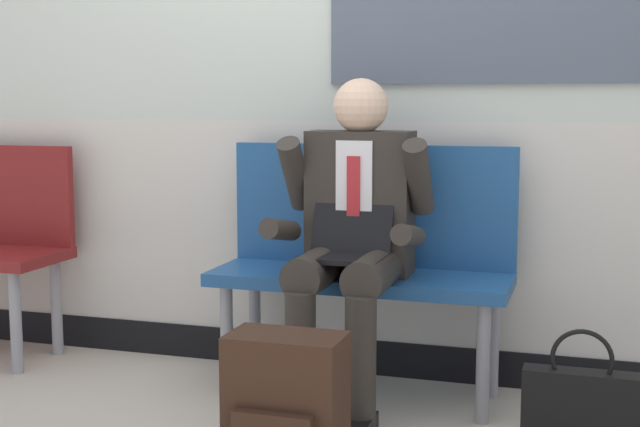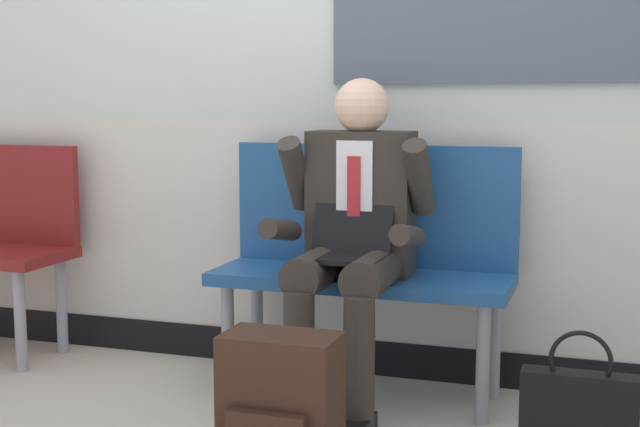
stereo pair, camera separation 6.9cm
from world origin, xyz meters
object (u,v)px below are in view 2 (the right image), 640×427
Objects in this scene: bench_with_person at (366,251)px; handbag at (579,413)px; person_seated at (352,234)px; backpack at (280,418)px.

bench_with_person is 2.70× the size of handbag.
person_seated reaches higher than backpack.
person_seated is at bearing 91.82° from backpack.
person_seated is 2.54× the size of backpack.
handbag is at bearing -15.59° from person_seated.
handbag is at bearing -27.59° from bench_with_person.
bench_with_person is 2.36× the size of backpack.
person_seated is 1.02m from handbag.
bench_with_person reaches higher than backpack.
backpack reaches higher than handbag.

